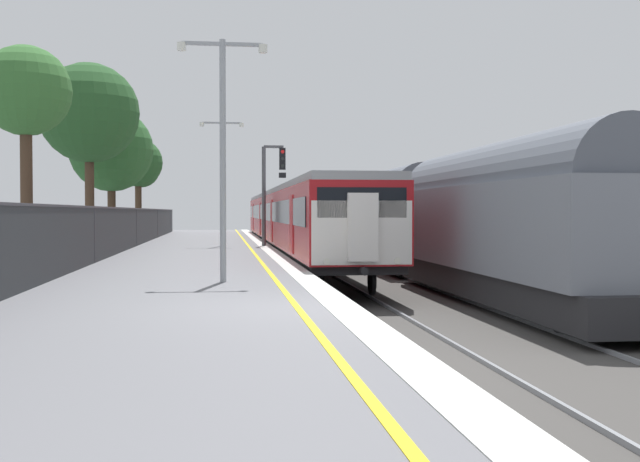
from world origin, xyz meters
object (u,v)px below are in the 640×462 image
(commuter_train_at_platform, at_px, (292,218))
(background_tree_back, at_px, (112,153))
(signal_gantry, at_px, (270,183))
(background_tree_left, at_px, (91,116))
(platform_lamp_mid, at_px, (223,139))
(platform_lamp_far, at_px, (222,172))
(freight_train_adjacent_track, at_px, (387,215))
(background_tree_right, at_px, (139,165))
(background_tree_centre, at_px, (25,95))

(commuter_train_at_platform, distance_m, background_tree_back, 10.37)
(commuter_train_at_platform, relative_size, background_tree_back, 5.78)
(signal_gantry, relative_size, background_tree_left, 0.54)
(commuter_train_at_platform, distance_m, platform_lamp_mid, 23.40)
(signal_gantry, xyz_separation_m, platform_lamp_far, (-2.18, 0.20, 0.48))
(signal_gantry, relative_size, background_tree_back, 0.64)
(background_tree_left, bearing_deg, signal_gantry, -13.05)
(freight_train_adjacent_track, distance_m, background_tree_right, 19.81)
(background_tree_left, bearing_deg, commuter_train_at_platform, 18.31)
(background_tree_centre, bearing_deg, background_tree_right, 87.02)
(platform_lamp_mid, xyz_separation_m, background_tree_back, (-5.87, 25.24, 1.54))
(signal_gantry, bearing_deg, freight_train_adjacent_track, -0.15)
(signal_gantry, bearing_deg, background_tree_right, 116.65)
(signal_gantry, bearing_deg, platform_lamp_far, 174.85)
(commuter_train_at_platform, xyz_separation_m, background_tree_left, (-9.72, -3.22, 4.80))
(commuter_train_at_platform, xyz_separation_m, signal_gantry, (-1.46, -5.13, 1.63))
(signal_gantry, xyz_separation_m, background_tree_centre, (-8.62, -8.86, 2.52))
(background_tree_left, relative_size, background_tree_right, 1.37)
(background_tree_right, bearing_deg, signal_gantry, -63.35)
(signal_gantry, height_order, platform_lamp_mid, platform_lamp_mid)
(background_tree_back, bearing_deg, signal_gantry, -42.32)
(background_tree_centre, relative_size, background_tree_back, 0.98)
(background_tree_centre, height_order, background_tree_right, background_tree_centre)
(background_tree_centre, bearing_deg, platform_lamp_far, 54.58)
(signal_gantry, distance_m, background_tree_left, 9.05)
(background_tree_centre, bearing_deg, background_tree_back, 88.00)
(background_tree_back, bearing_deg, background_tree_left, -92.15)
(signal_gantry, bearing_deg, commuter_train_at_platform, 74.13)
(freight_train_adjacent_track, bearing_deg, background_tree_centre, -147.88)
(commuter_train_at_platform, height_order, platform_lamp_far, platform_lamp_far)
(platform_lamp_mid, bearing_deg, signal_gantry, 83.05)
(freight_train_adjacent_track, bearing_deg, signal_gantry, 179.85)
(commuter_train_at_platform, height_order, signal_gantry, signal_gantry)
(freight_train_adjacent_track, relative_size, signal_gantry, 9.64)
(freight_train_adjacent_track, distance_m, platform_lamp_mid, 19.54)
(freight_train_adjacent_track, relative_size, background_tree_left, 5.21)
(background_tree_centre, relative_size, background_tree_right, 1.13)
(platform_lamp_far, bearing_deg, background_tree_right, 109.72)
(background_tree_centre, distance_m, background_tree_back, 16.22)
(commuter_train_at_platform, bearing_deg, platform_lamp_far, -126.42)
(background_tree_left, bearing_deg, platform_lamp_far, -15.78)
(platform_lamp_mid, relative_size, background_tree_centre, 0.77)
(commuter_train_at_platform, bearing_deg, signal_gantry, -105.87)
(platform_lamp_mid, height_order, background_tree_right, background_tree_right)
(freight_train_adjacent_track, xyz_separation_m, platform_lamp_mid, (-7.65, -17.89, 1.80))
(background_tree_left, bearing_deg, platform_lamp_mid, -72.95)
(platform_lamp_mid, distance_m, platform_lamp_far, 18.10)
(commuter_train_at_platform, bearing_deg, background_tree_centre, -125.78)
(background_tree_right, bearing_deg, platform_lamp_far, -70.28)
(signal_gantry, relative_size, background_tree_right, 0.74)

